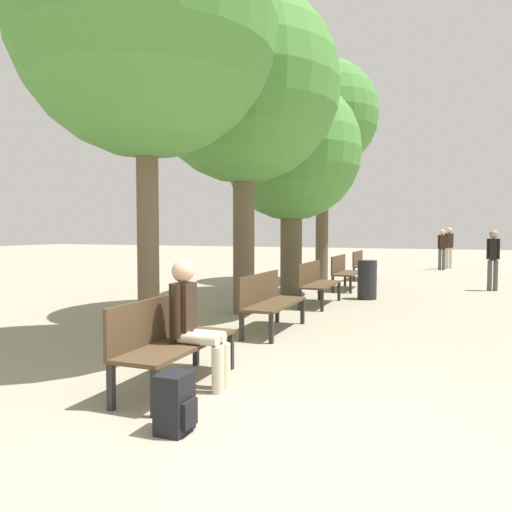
{
  "coord_description": "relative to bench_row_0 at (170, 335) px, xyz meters",
  "views": [
    {
      "loc": [
        1.03,
        -3.83,
        1.63
      ],
      "look_at": [
        -2.95,
        6.31,
        1.05
      ],
      "focal_mm": 35.0,
      "sensor_mm": 36.0,
      "label": 1
    }
  ],
  "objects": [
    {
      "name": "bench_row_2",
      "position": [
        0.0,
        5.99,
        0.0
      ],
      "size": [
        0.55,
        1.69,
        0.92
      ],
      "color": "#4C3823",
      "rests_on": "ground_plane"
    },
    {
      "name": "bench_row_3",
      "position": [
        0.0,
        8.99,
        0.0
      ],
      "size": [
        0.55,
        1.69,
        0.92
      ],
      "color": "#4C3823",
      "rests_on": "ground_plane"
    },
    {
      "name": "tree_row_1",
      "position": [
        -1.04,
        4.45,
        3.8
      ],
      "size": [
        3.68,
        3.68,
        6.2
      ],
      "color": "brown",
      "rests_on": "ground_plane"
    },
    {
      "name": "tree_row_3",
      "position": [
        -1.04,
        10.69,
        4.55
      ],
      "size": [
        3.38,
        3.38,
        6.82
      ],
      "color": "brown",
      "rests_on": "ground_plane"
    },
    {
      "name": "bench_row_0",
      "position": [
        0.0,
        0.0,
        0.0
      ],
      "size": [
        0.55,
        1.69,
        0.92
      ],
      "color": "#4C3823",
      "rests_on": "ground_plane"
    },
    {
      "name": "pedestrian_mid",
      "position": [
        2.61,
        17.86,
        0.45
      ],
      "size": [
        0.35,
        0.3,
        1.71
      ],
      "color": "beige",
      "rests_on": "ground_plane"
    },
    {
      "name": "pedestrian_far",
      "position": [
        2.36,
        16.82,
        0.41
      ],
      "size": [
        0.33,
        0.26,
        1.64
      ],
      "color": "#4C4C4C",
      "rests_on": "ground_plane"
    },
    {
      "name": "pedestrian_near",
      "position": [
        3.74,
        10.11,
        0.39
      ],
      "size": [
        0.33,
        0.23,
        1.61
      ],
      "color": "#4C4C4C",
      "rests_on": "ground_plane"
    },
    {
      "name": "person_seated",
      "position": [
        0.25,
        0.05,
        0.17
      ],
      "size": [
        0.61,
        0.35,
        1.31
      ],
      "color": "beige",
      "rests_on": "ground_plane"
    },
    {
      "name": "bench_row_4",
      "position": [
        0.0,
        11.98,
        0.0
      ],
      "size": [
        0.55,
        1.69,
        0.92
      ],
      "color": "#4C3823",
      "rests_on": "ground_plane"
    },
    {
      "name": "tree_row_2",
      "position": [
        -1.04,
        7.51,
        3.01
      ],
      "size": [
        3.46,
        3.46,
        5.31
      ],
      "color": "brown",
      "rests_on": "ground_plane"
    },
    {
      "name": "tree_row_0",
      "position": [
        -1.04,
        1.19,
        3.74
      ],
      "size": [
        3.46,
        3.46,
        6.02
      ],
      "color": "brown",
      "rests_on": "ground_plane"
    },
    {
      "name": "trash_bin",
      "position": [
        0.89,
        7.3,
        -0.08
      ],
      "size": [
        0.44,
        0.44,
        0.91
      ],
      "color": "#232328",
      "rests_on": "ground_plane"
    },
    {
      "name": "bench_row_1",
      "position": [
        0.0,
        3.0,
        0.0
      ],
      "size": [
        0.55,
        1.69,
        0.92
      ],
      "color": "#4C3823",
      "rests_on": "ground_plane"
    },
    {
      "name": "ground_plane",
      "position": [
        1.67,
        -0.6,
        -0.53
      ],
      "size": [
        80.0,
        80.0,
        0.0
      ],
      "primitive_type": "plane",
      "color": "gray"
    },
    {
      "name": "backpack",
      "position": [
        0.67,
        -1.02,
        -0.29
      ],
      "size": [
        0.27,
        0.29,
        0.48
      ],
      "color": "black",
      "rests_on": "ground_plane"
    }
  ]
}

